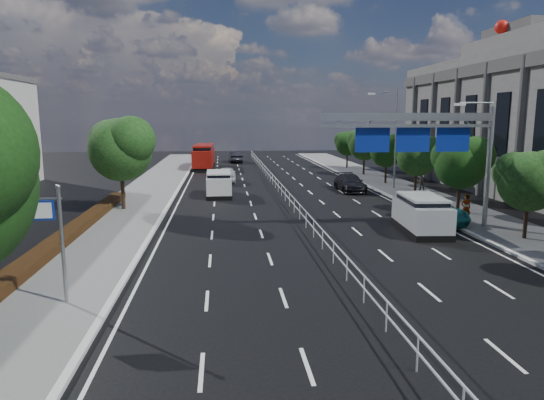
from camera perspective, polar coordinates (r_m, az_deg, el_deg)
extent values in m
plane|color=black|center=(18.77, 10.01, -10.93)|extent=(160.00, 160.00, 0.00)
cube|color=slate|center=(19.22, -25.89, -11.08)|extent=(5.00, 140.00, 0.14)
cube|color=silver|center=(18.52, -18.46, -11.36)|extent=(0.25, 140.00, 0.15)
cube|color=silver|center=(40.07, 1.25, 1.70)|extent=(0.05, 85.00, 0.05)
cube|color=silver|center=(40.14, 1.25, 1.06)|extent=(0.05, 85.00, 0.05)
cube|color=black|center=(24.21, -25.98, -6.17)|extent=(1.00, 36.00, 0.44)
cylinder|color=gray|center=(18.30, -23.40, -5.25)|extent=(0.12, 0.12, 4.20)
sphere|color=gray|center=(17.90, -23.86, 1.43)|extent=(0.18, 0.18, 0.18)
cylinder|color=gray|center=(18.13, -25.43, 0.13)|extent=(1.30, 0.07, 0.07)
cube|color=navy|center=(18.30, -26.22, -1.12)|extent=(1.35, 0.06, 0.68)
cube|color=white|center=(18.33, -26.19, -1.10)|extent=(1.20, 0.01, 0.54)
cube|color=white|center=(18.27, -26.26, -1.14)|extent=(1.20, 0.01, 0.54)
cylinder|color=gray|center=(31.20, 24.09, 3.39)|extent=(0.28, 0.28, 7.20)
cube|color=gray|center=(28.88, 15.76, 9.40)|extent=(10.20, 0.25, 0.45)
cube|color=gray|center=(28.88, 15.72, 8.41)|extent=(10.20, 0.18, 0.18)
cylinder|color=gray|center=(30.58, 22.94, 10.50)|extent=(2.00, 0.10, 0.10)
cube|color=silver|center=(30.11, 21.23, 10.44)|extent=(0.60, 0.25, 0.15)
cube|color=navy|center=(30.20, 20.50, 6.68)|extent=(2.00, 0.08, 1.40)
cube|color=white|center=(30.25, 20.46, 6.68)|extent=(1.80, 0.02, 1.20)
cube|color=navy|center=(29.22, 16.25, 6.82)|extent=(2.00, 0.08, 1.40)
cube|color=white|center=(29.27, 16.21, 6.83)|extent=(1.80, 0.02, 1.20)
cube|color=navy|center=(28.41, 11.73, 6.93)|extent=(2.00, 0.08, 1.40)
cube|color=white|center=(28.45, 11.70, 6.94)|extent=(1.80, 0.02, 1.20)
cylinder|color=gray|center=(45.73, 14.35, 6.80)|extent=(0.16, 0.16, 9.00)
cylinder|color=gray|center=(45.34, 13.13, 12.26)|extent=(0.10, 2.40, 0.10)
cube|color=silver|center=(44.96, 11.64, 12.15)|extent=(0.60, 0.25, 0.15)
cube|color=#4C4947|center=(44.79, 24.09, 14.04)|extent=(0.40, 36.00, 1.00)
sphere|color=#B2140C|center=(45.63, 25.41, 17.91)|extent=(1.10, 1.10, 1.10)
cylinder|color=black|center=(35.89, -17.17, 1.54)|extent=(0.28, 0.28, 3.50)
sphere|color=black|center=(35.64, -17.38, 5.67)|extent=(4.40, 4.40, 4.40)
sphere|color=black|center=(34.79, -16.22, 6.79)|extent=(3.30, 3.30, 3.30)
sphere|color=black|center=(36.41, -18.42, 6.57)|extent=(3.08, 3.08, 3.08)
cylinder|color=black|center=(29.31, 27.70, -1.79)|extent=(0.21, 0.21, 2.60)
sphere|color=black|center=(29.03, 28.00, 1.94)|extent=(3.20, 3.20, 3.20)
sphere|color=black|center=(29.07, 26.62, 2.89)|extent=(2.24, 2.24, 2.24)
cylinder|color=black|center=(35.67, 21.10, 0.71)|extent=(0.22, 0.22, 2.80)
sphere|color=black|center=(35.43, 21.31, 4.02)|extent=(3.50, 3.50, 3.50)
sphere|color=black|center=(35.25, 22.77, 4.81)|extent=(2.62, 2.62, 2.62)
sphere|color=black|center=(35.59, 20.09, 4.84)|extent=(2.45, 2.45, 2.45)
cylinder|color=black|center=(42.42, 16.54, 2.22)|extent=(0.22, 0.22, 2.70)
sphere|color=black|center=(42.22, 16.67, 4.91)|extent=(3.30, 3.30, 3.30)
sphere|color=black|center=(41.99, 17.80, 5.57)|extent=(2.48, 2.48, 2.47)
sphere|color=black|center=(42.43, 15.72, 5.56)|extent=(2.31, 2.31, 2.31)
cylinder|color=black|center=(49.39, 13.24, 3.34)|extent=(0.21, 0.21, 2.65)
sphere|color=black|center=(49.22, 13.33, 5.61)|extent=(3.20, 3.20, 3.20)
sphere|color=black|center=(48.95, 14.25, 6.17)|extent=(2.40, 2.40, 2.40)
sphere|color=black|center=(49.47, 12.55, 6.15)|extent=(2.24, 2.24, 2.24)
cylinder|color=black|center=(56.48, 10.76, 4.29)|extent=(0.23, 0.23, 2.85)
sphere|color=black|center=(56.33, 10.83, 6.43)|extent=(3.60, 3.60, 3.60)
sphere|color=black|center=(56.00, 11.72, 6.97)|extent=(2.70, 2.70, 2.70)
sphere|color=black|center=(56.65, 10.07, 6.93)|extent=(2.52, 2.52, 2.52)
cylinder|color=black|center=(63.68, 8.83, 4.83)|extent=(0.21, 0.21, 2.60)
sphere|color=black|center=(63.55, 8.87, 6.56)|extent=(3.10, 3.10, 3.10)
sphere|color=black|center=(63.24, 9.54, 6.99)|extent=(2.32, 2.33, 2.32)
sphere|color=black|center=(63.85, 8.30, 6.96)|extent=(2.17, 2.17, 2.17)
cube|color=black|center=(41.30, -6.26, 0.72)|extent=(2.14, 4.84, 0.34)
cube|color=silver|center=(41.18, -6.28, 1.86)|extent=(2.10, 4.74, 1.42)
cube|color=black|center=(41.09, -6.30, 2.84)|extent=(1.92, 3.42, 0.63)
cube|color=silver|center=(41.05, -6.31, 3.28)|extent=(2.01, 3.70, 0.13)
cylinder|color=black|center=(39.74, -7.47, 0.61)|extent=(0.31, 0.71, 0.71)
cylinder|color=black|center=(39.75, -5.01, 0.66)|extent=(0.31, 0.71, 0.71)
cylinder|color=black|center=(42.81, -7.43, 1.26)|extent=(0.31, 0.71, 0.71)
cylinder|color=black|center=(42.82, -5.14, 1.31)|extent=(0.31, 0.71, 0.71)
cube|color=black|center=(64.26, -7.99, 3.86)|extent=(2.69, 10.34, 0.31)
cube|color=maroon|center=(64.14, -8.02, 5.04)|extent=(2.63, 10.14, 2.09)
cube|color=black|center=(64.07, -8.04, 5.97)|extent=(2.38, 7.31, 0.92)
cube|color=maroon|center=(64.04, -8.05, 6.38)|extent=(2.49, 7.92, 0.18)
cylinder|color=black|center=(61.01, -9.12, 3.68)|extent=(0.28, 0.64, 0.63)
cylinder|color=black|center=(60.89, -7.22, 3.72)|extent=(0.28, 0.64, 0.63)
cylinder|color=black|center=(67.62, -8.69, 4.27)|extent=(0.28, 0.64, 0.63)
cylinder|color=black|center=(67.50, -6.97, 4.30)|extent=(0.28, 0.64, 0.63)
imported|color=silver|center=(50.07, -5.35, 3.03)|extent=(2.07, 4.77, 1.60)
imported|color=black|center=(72.45, -4.35, 5.13)|extent=(2.14, 5.28, 1.70)
cube|color=black|center=(29.57, 17.08, -3.23)|extent=(2.57, 5.25, 0.35)
cube|color=#A5A9AD|center=(29.40, 17.16, -1.63)|extent=(2.51, 5.15, 1.44)
cube|color=black|center=(29.28, 17.23, -0.25)|extent=(2.23, 3.74, 0.63)
cube|color=#A5A9AD|center=(29.23, 17.26, 0.36)|extent=(2.34, 4.04, 0.13)
cylinder|color=black|center=(27.74, 16.41, -3.65)|extent=(0.36, 0.74, 0.72)
cylinder|color=black|center=(28.32, 19.85, -3.56)|extent=(0.36, 0.74, 0.72)
cylinder|color=black|center=(30.81, 14.58, -2.25)|extent=(0.36, 0.74, 0.72)
cylinder|color=black|center=(31.34, 17.70, -2.20)|extent=(0.36, 0.74, 0.72)
imported|color=#1C7E7A|center=(32.30, 18.44, -1.15)|extent=(3.02, 5.75, 1.55)
imported|color=black|center=(44.24, 9.15, 2.00)|extent=(2.11, 5.15, 1.49)
imported|color=gray|center=(32.21, 21.84, -0.90)|extent=(0.68, 0.47, 1.80)
imported|color=gray|center=(45.53, 17.08, 2.15)|extent=(0.82, 0.66, 1.59)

